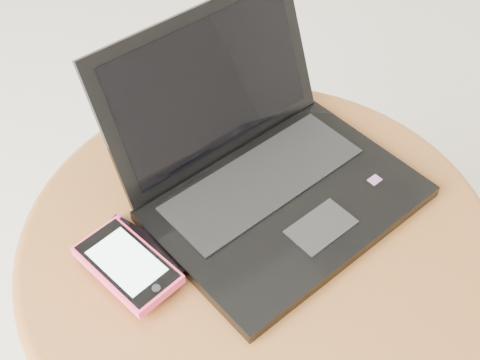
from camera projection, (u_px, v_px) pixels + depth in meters
table at (258, 280)px, 0.85m from camera, size 0.61×0.61×0.48m
laptop at (265, 169)px, 0.80m from camera, size 0.37×0.35×0.20m
phone_black at (138, 256)px, 0.75m from camera, size 0.11×0.14×0.01m
phone_pink at (127, 265)px, 0.72m from camera, size 0.10×0.14×0.02m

